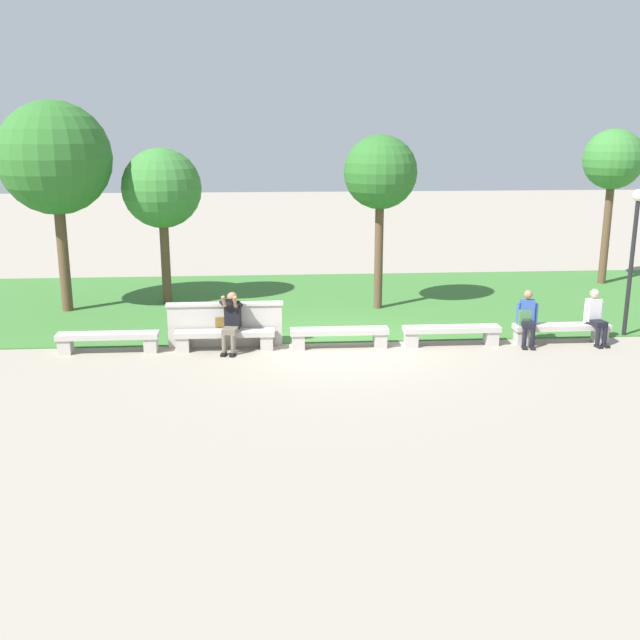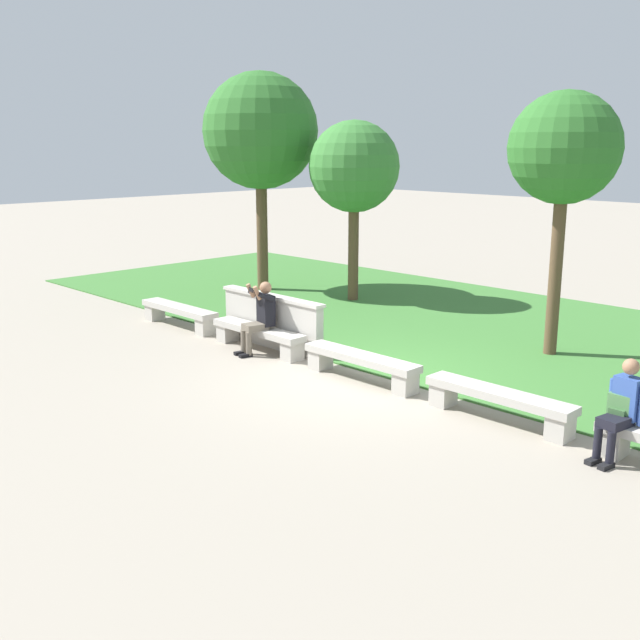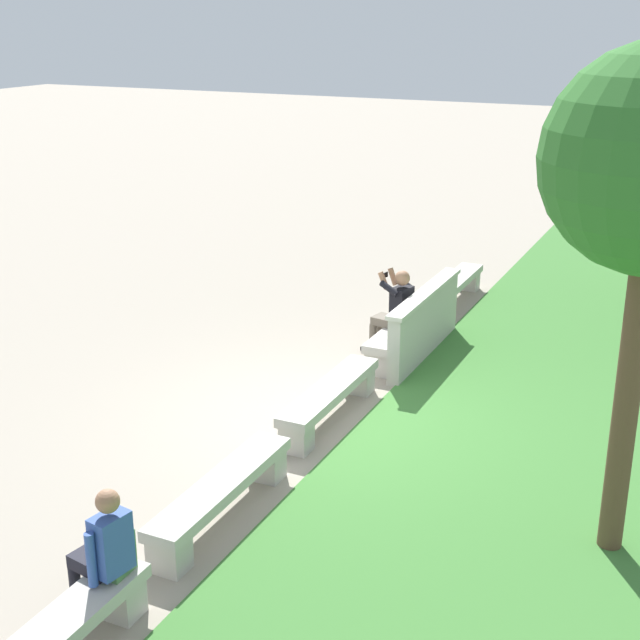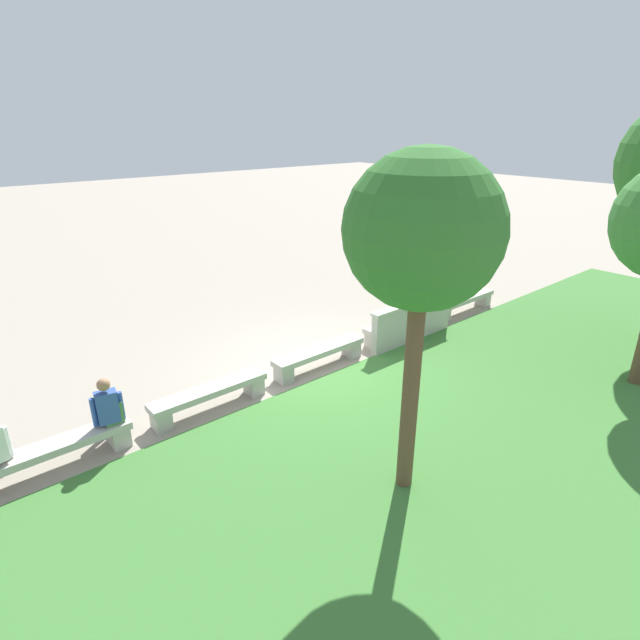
% 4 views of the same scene
% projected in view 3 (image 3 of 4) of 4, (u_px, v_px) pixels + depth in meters
% --- Properties ---
extents(ground_plane, '(80.00, 80.00, 0.00)m').
position_uv_depth(ground_plane, '(330.00, 419.00, 11.15)').
color(ground_plane, gray).
extents(bench_main, '(2.22, 0.40, 0.45)m').
position_uv_depth(bench_main, '(454.00, 287.00, 15.43)').
color(bench_main, '#B7B2A8').
rests_on(bench_main, ground).
extents(bench_near, '(2.22, 0.40, 0.45)m').
position_uv_depth(bench_near, '(402.00, 333.00, 13.24)').
color(bench_near, '#B7B2A8').
rests_on(bench_near, ground).
extents(bench_mid, '(2.22, 0.40, 0.45)m').
position_uv_depth(bench_mid, '(330.00, 397.00, 11.05)').
color(bench_mid, '#B7B2A8').
rests_on(bench_mid, ground).
extents(bench_far, '(2.22, 0.40, 0.45)m').
position_uv_depth(bench_far, '(222.00, 493.00, 8.85)').
color(bench_far, '#B7B2A8').
rests_on(bench_far, ground).
extents(backrest_wall_with_plaque, '(2.63, 0.24, 1.01)m').
position_uv_depth(backrest_wall_with_plaque, '(425.00, 323.00, 13.03)').
color(backrest_wall_with_plaque, '#B7B2A8').
rests_on(backrest_wall_with_plaque, ground).
extents(person_photographer, '(0.52, 0.77, 1.32)m').
position_uv_depth(person_photographer, '(395.00, 308.00, 12.99)').
color(person_photographer, black).
rests_on(person_photographer, ground).
extents(person_distant, '(0.47, 0.71, 1.26)m').
position_uv_depth(person_distant, '(103.00, 550.00, 7.29)').
color(person_distant, black).
rests_on(person_distant, ground).
extents(backpack, '(0.28, 0.24, 0.43)m').
position_uv_depth(backpack, '(115.00, 554.00, 7.31)').
color(backpack, '#4C7F47').
rests_on(backpack, bench_end).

